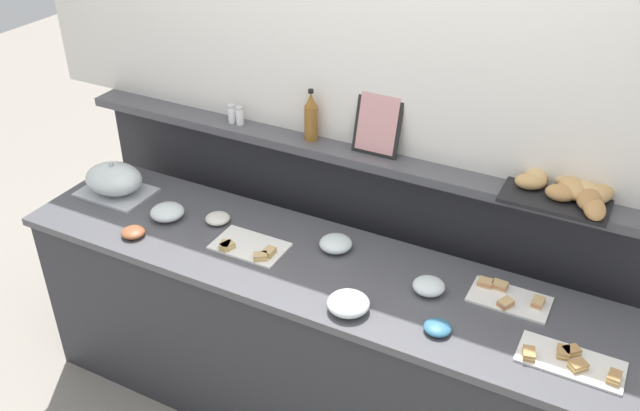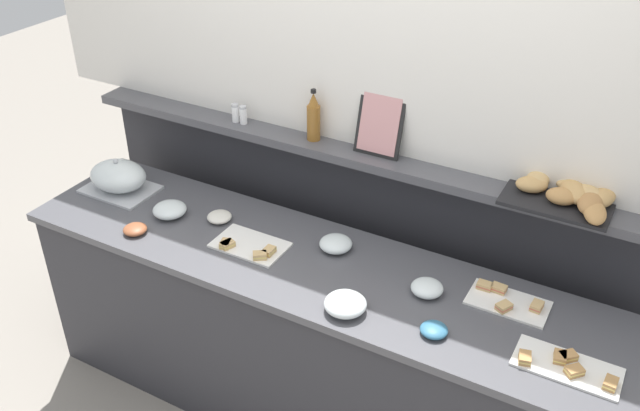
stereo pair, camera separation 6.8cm
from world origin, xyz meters
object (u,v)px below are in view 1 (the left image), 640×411
object	(u,v)px
sandwich_platter_front	(249,247)
condiment_bowl_red	(218,218)
glass_bowl_extra	(429,286)
sandwich_platter_side	(571,361)
condiment_bowl_teal	(133,232)
framed_picture	(378,123)
glass_bowl_medium	(168,212)
condiment_bowl_cream	(438,328)
vinegar_bottle_amber	(311,118)
salt_shaker	(232,114)
pepper_shaker	(240,116)
glass_bowl_large	(348,304)
sandwich_platter_rear	(509,297)
glass_bowl_small	(336,244)
bread_basket	(569,191)
serving_cloche	(114,180)

from	to	relation	value
sandwich_platter_front	condiment_bowl_red	distance (m)	0.26
glass_bowl_extra	sandwich_platter_side	bearing A→B (deg)	-14.58
condiment_bowl_teal	framed_picture	xyz separation A→B (m)	(0.85, 0.63, 0.44)
sandwich_platter_side	glass_bowl_medium	world-z (taller)	glass_bowl_medium
condiment_bowl_cream	framed_picture	bearing A→B (deg)	130.34
sandwich_platter_front	vinegar_bottle_amber	size ratio (longest dim) A/B	1.32
sandwich_platter_front	glass_bowl_extra	bearing A→B (deg)	6.25
condiment_bowl_teal	condiment_bowl_cream	bearing A→B (deg)	1.20
condiment_bowl_red	salt_shaker	bearing A→B (deg)	109.99
glass_bowl_medium	glass_bowl_extra	bearing A→B (deg)	2.05
pepper_shaker	framed_picture	world-z (taller)	framed_picture
condiment_bowl_red	glass_bowl_large	bearing A→B (deg)	-19.40
glass_bowl_large	salt_shaker	xyz separation A→B (m)	(-0.90, 0.61, 0.34)
sandwich_platter_rear	framed_picture	distance (m)	0.88
glass_bowl_small	pepper_shaker	distance (m)	0.77
glass_bowl_medium	framed_picture	size ratio (longest dim) A/B	0.55
condiment_bowl_cream	glass_bowl_medium	bearing A→B (deg)	173.26
condiment_bowl_red	glass_bowl_medium	bearing A→B (deg)	-161.76
pepper_shaker	glass_bowl_large	bearing A→B (deg)	-35.57
glass_bowl_large	condiment_bowl_cream	world-z (taller)	glass_bowl_large
sandwich_platter_rear	glass_bowl_small	bearing A→B (deg)	-179.55
glass_bowl_small	salt_shaker	xyz separation A→B (m)	(-0.68, 0.28, 0.34)
condiment_bowl_cream	bread_basket	distance (m)	0.73
glass_bowl_medium	condiment_bowl_red	world-z (taller)	glass_bowl_medium
glass_bowl_small	framed_picture	size ratio (longest dim) A/B	0.50
sandwich_platter_rear	serving_cloche	bearing A→B (deg)	-177.55
condiment_bowl_cream	bread_basket	xyz separation A→B (m)	(0.29, 0.57, 0.34)
glass_bowl_extra	condiment_bowl_red	distance (m)	1.00
sandwich_platter_side	condiment_bowl_teal	xyz separation A→B (m)	(-1.82, -0.08, 0.01)
serving_cloche	salt_shaker	distance (m)	0.64
sandwich_platter_front	framed_picture	size ratio (longest dim) A/B	1.13
glass_bowl_large	glass_bowl_extra	distance (m)	0.33
vinegar_bottle_amber	bread_basket	size ratio (longest dim) A/B	0.58
sandwich_platter_front	bread_basket	size ratio (longest dim) A/B	0.76
salt_shaker	sandwich_platter_rear	bearing A→B (deg)	-10.98
glass_bowl_large	glass_bowl_medium	xyz separation A→B (m)	(-0.99, 0.20, -0.00)
sandwich_platter_rear	sandwich_platter_front	xyz separation A→B (m)	(-1.05, -0.18, -0.00)
sandwich_platter_rear	sandwich_platter_front	distance (m)	1.07
glass_bowl_medium	glass_bowl_large	bearing A→B (deg)	-11.34
glass_bowl_medium	condiment_bowl_teal	bearing A→B (deg)	-102.55
glass_bowl_large	glass_bowl_extra	xyz separation A→B (m)	(0.23, 0.24, -0.01)
condiment_bowl_cream	condiment_bowl_red	size ratio (longest dim) A/B	0.91
glass_bowl_large	bread_basket	distance (m)	0.94
bread_basket	framed_picture	world-z (taller)	framed_picture
glass_bowl_medium	glass_bowl_extra	world-z (taller)	glass_bowl_medium
bread_basket	framed_picture	xyz separation A→B (m)	(-0.80, 0.03, 0.10)
sandwich_platter_rear	bread_basket	distance (m)	0.46
condiment_bowl_cream	sandwich_platter_front	bearing A→B (deg)	172.38
vinegar_bottle_amber	salt_shaker	world-z (taller)	vinegar_bottle_amber
sandwich_platter_rear	salt_shaker	bearing A→B (deg)	169.02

